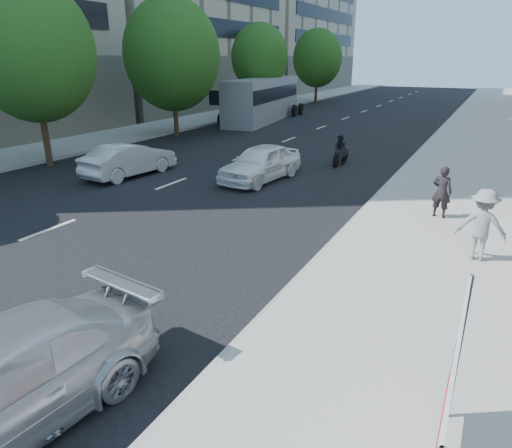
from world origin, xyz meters
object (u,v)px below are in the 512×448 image
Objects in this scene: white_sedan_near at (261,163)px; bus at (263,100)px; white_sedan_mid at (129,159)px; protest_banner at (445,415)px; motorcycle at (341,151)px; pedestrian_woman at (442,192)px; jogger at (482,225)px.

bus is (-8.61, 17.43, 0.89)m from white_sedan_near.
protest_banner is at bearing 149.03° from white_sedan_mid.
white_sedan_near is 2.14× the size of motorcycle.
pedestrian_woman is 0.37× the size of white_sedan_near.
bus is at bearing -54.35° from jogger.
pedestrian_woman reaches higher than white_sedan_mid.
protest_banner is at bearing 105.51° from pedestrian_woman.
white_sedan_mid is (-13.91, 10.54, -0.69)m from protest_banner.
pedestrian_woman reaches higher than white_sedan_near.
motorcycle is (2.05, 4.42, -0.11)m from white_sedan_near.
pedestrian_woman is 7.56m from white_sedan_near.
jogger is 1.10× the size of pedestrian_woman.
white_sedan_near is (-8.48, 12.45, -0.66)m from protest_banner.
protest_banner is 34.43m from bus.
bus is (-17.15, 22.34, 0.59)m from jogger.
motorcycle is 16.86m from bus.
protest_banner is at bearing -68.23° from motorcycle.
white_sedan_mid is (-13.97, 3.00, -0.33)m from jogger.
motorcycle is at bearing -41.52° from pedestrian_woman.
jogger reaches higher than white_sedan_near.
motorcycle is 0.17× the size of bus.
protest_banner is (-0.06, -7.54, 0.36)m from jogger.
protest_banner is 0.71× the size of white_sedan_mid.
jogger is at bearing -22.98° from white_sedan_near.
protest_banner is 0.70× the size of white_sedan_near.
protest_banner reaches higher than white_sedan_near.
motorcycle is (-6.49, 9.33, -0.41)m from jogger.
pedestrian_woman is 0.80× the size of motorcycle.
pedestrian_woman is at bearing -69.00° from jogger.
protest_banner reaches higher than motorcycle.
white_sedan_near is 0.35× the size of bus.
pedestrian_woman is at bearing -8.19° from white_sedan_near.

